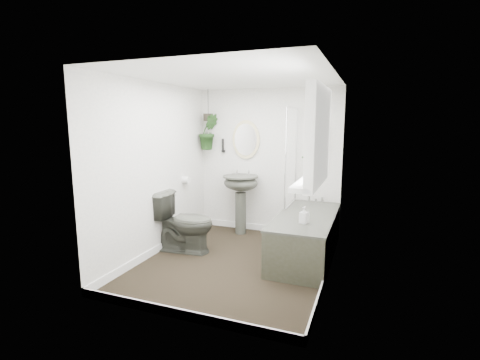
% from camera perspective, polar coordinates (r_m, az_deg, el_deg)
% --- Properties ---
extents(floor, '(2.30, 2.80, 0.02)m').
position_cam_1_polar(floor, '(4.59, -0.68, -13.47)').
color(floor, black).
rests_on(floor, ground).
extents(ceiling, '(2.30, 2.80, 0.02)m').
position_cam_1_polar(ceiling, '(4.26, -0.75, 16.65)').
color(ceiling, white).
rests_on(ceiling, ground).
extents(wall_back, '(2.30, 0.02, 2.30)m').
position_cam_1_polar(wall_back, '(5.60, 4.59, 3.00)').
color(wall_back, white).
rests_on(wall_back, ground).
extents(wall_front, '(2.30, 0.02, 2.30)m').
position_cam_1_polar(wall_front, '(3.02, -10.57, -2.68)').
color(wall_front, white).
rests_on(wall_front, ground).
extents(wall_left, '(0.02, 2.80, 2.30)m').
position_cam_1_polar(wall_left, '(4.81, -13.67, 1.71)').
color(wall_left, white).
rests_on(wall_left, ground).
extents(wall_right, '(0.02, 2.80, 2.30)m').
position_cam_1_polar(wall_right, '(4.00, 14.94, 0.11)').
color(wall_right, white).
rests_on(wall_right, ground).
extents(skirting, '(2.30, 2.80, 0.10)m').
position_cam_1_polar(skirting, '(4.56, -0.69, -12.78)').
color(skirting, white).
rests_on(skirting, floor).
extents(bathtub, '(0.72, 1.72, 0.58)m').
position_cam_1_polar(bathtub, '(4.73, 10.75, -9.03)').
color(bathtub, '#3B3D35').
rests_on(bathtub, floor).
extents(bath_screen, '(0.04, 0.72, 1.40)m').
position_cam_1_polar(bath_screen, '(5.06, 8.40, 3.72)').
color(bath_screen, silver).
rests_on(bath_screen, bathtub).
extents(shower_box, '(0.20, 0.10, 0.35)m').
position_cam_1_polar(shower_box, '(5.33, 12.78, 6.79)').
color(shower_box, white).
rests_on(shower_box, wall_back).
extents(oval_mirror, '(0.46, 0.03, 0.62)m').
position_cam_1_polar(oval_mirror, '(5.64, 0.95, 6.65)').
color(oval_mirror, beige).
rests_on(oval_mirror, wall_back).
extents(wall_sconce, '(0.04, 0.04, 0.22)m').
position_cam_1_polar(wall_sconce, '(5.79, -2.83, 5.71)').
color(wall_sconce, black).
rests_on(wall_sconce, wall_back).
extents(toilet_roll_holder, '(0.11, 0.11, 0.11)m').
position_cam_1_polar(toilet_roll_holder, '(5.41, -8.86, 0.01)').
color(toilet_roll_holder, white).
rests_on(toilet_roll_holder, wall_left).
extents(window_recess, '(0.08, 1.00, 0.90)m').
position_cam_1_polar(window_recess, '(3.27, 12.78, 6.99)').
color(window_recess, white).
rests_on(window_recess, wall_right).
extents(window_sill, '(0.18, 1.00, 0.04)m').
position_cam_1_polar(window_sill, '(3.32, 11.32, -0.22)').
color(window_sill, white).
rests_on(window_sill, wall_right).
extents(window_blinds, '(0.01, 0.86, 0.76)m').
position_cam_1_polar(window_blinds, '(3.27, 12.00, 7.02)').
color(window_blinds, white).
rests_on(window_blinds, wall_right).
extents(toilet, '(0.86, 0.54, 0.83)m').
position_cam_1_polar(toilet, '(4.90, -9.14, -6.79)').
color(toilet, '#3B3D35').
rests_on(toilet, floor).
extents(pedestal_sink, '(0.64, 0.57, 0.95)m').
position_cam_1_polar(pedestal_sink, '(5.57, 0.11, -4.04)').
color(pedestal_sink, '#3B3D35').
rests_on(pedestal_sink, floor).
extents(sill_plant, '(0.27, 0.25, 0.24)m').
position_cam_1_polar(sill_plant, '(3.60, 11.86, 2.75)').
color(sill_plant, black).
rests_on(sill_plant, window_sill).
extents(hanging_plant, '(0.41, 0.40, 0.58)m').
position_cam_1_polar(hanging_plant, '(5.76, -5.19, 7.89)').
color(hanging_plant, black).
rests_on(hanging_plant, ceiling).
extents(soap_bottle, '(0.12, 0.12, 0.20)m').
position_cam_1_polar(soap_bottle, '(4.25, 10.47, -5.66)').
color(soap_bottle, '#362D2B').
rests_on(soap_bottle, bathtub).
extents(hanging_pot, '(0.16, 0.16, 0.12)m').
position_cam_1_polar(hanging_pot, '(5.76, -5.22, 10.19)').
color(hanging_pot, '#29251B').
rests_on(hanging_pot, ceiling).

